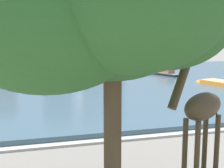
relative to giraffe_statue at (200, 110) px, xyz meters
name	(u,v)px	position (x,y,z in m)	size (l,w,h in m)	color
harbor_water	(70,80)	(-1.02, 26.59, -2.48)	(76.25, 42.45, 0.38)	#3D5666
quay_edge_coping	(123,139)	(-1.02, 5.12, -2.61)	(76.25, 0.50, 0.12)	#ADA89E
giraffe_statue	(200,110)	(0.00, 0.00, 0.00)	(2.84, 1.73, 5.23)	#42331E
sailboat_black	(161,73)	(11.51, 27.82, -2.15)	(3.70, 6.85, 5.77)	black
shade_tree	(102,14)	(-3.50, -0.94, 2.91)	(7.06, 6.89, 7.35)	brown
townhouse_tall_gabled	(55,37)	(-0.92, 50.08, 3.02)	(5.29, 7.83, 11.35)	gray
townhouse_wide_warehouse	(101,34)	(8.78, 52.43, 3.54)	(9.16, 6.32, 12.38)	beige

